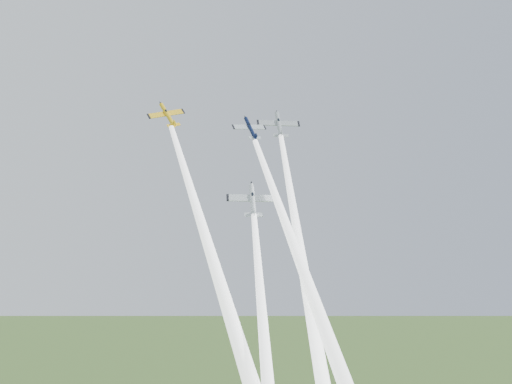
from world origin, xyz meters
name	(u,v)px	position (x,y,z in m)	size (l,w,h in m)	color
plane_yellow	(168,115)	(-11.52, 7.02, 107.09)	(7.51, 7.45, 1.18)	yellow
smoke_trail_yellow	(215,267)	(-11.13, -12.20, 78.96)	(2.78, 2.78, 61.74)	white
plane_navy	(250,128)	(0.12, -3.80, 103.84)	(6.74, 6.69, 1.06)	#0D1639
smoke_trail_navy	(315,302)	(-0.70, -24.26, 73.87)	(2.78, 2.78, 66.20)	white
plane_silver_right	(279,125)	(9.79, 1.72, 106.67)	(8.60, 8.53, 1.35)	#A3ABB1
smoke_trail_silver_right	(310,307)	(1.51, -19.92, 72.76)	(2.78, 2.78, 75.72)	white
plane_silver_low	(253,200)	(-2.96, -9.93, 90.07)	(8.78, 8.71, 1.38)	silver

